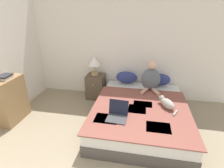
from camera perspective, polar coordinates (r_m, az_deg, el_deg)
name	(u,v)px	position (r m, az deg, el deg)	size (l,w,h in m)	color
wall_back	(120,45)	(4.15, 2.50, 12.74)	(5.05, 0.05, 2.55)	white
bed	(140,113)	(3.43, 9.17, -9.37)	(1.71, 2.14, 0.41)	#4C4742
pillow_near	(127,77)	(4.12, 4.78, 2.20)	(0.49, 0.23, 0.28)	navy
pillow_far	(159,79)	(4.13, 15.15, 1.43)	(0.49, 0.23, 0.28)	navy
person_sitting	(151,78)	(3.80, 12.59, 2.00)	(0.40, 0.39, 0.67)	slate
cat_tabby	(167,103)	(3.28, 17.46, -5.95)	(0.32, 0.47, 0.17)	#A8A399
laptop_open	(117,115)	(2.87, 1.75, -9.95)	(0.34, 0.33, 0.26)	#424247
nightstand	(96,86)	(4.30, -5.33, -0.76)	(0.42, 0.43, 0.58)	brown
table_lamp	(94,62)	(4.11, -5.77, 7.09)	(0.30, 0.30, 0.45)	tan
bookshelf	(11,100)	(3.86, -30.06, -4.61)	(0.27, 0.63, 0.88)	#99754C
book_stack_top	(5,77)	(3.68, -31.56, 1.99)	(0.19, 0.24, 0.08)	beige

